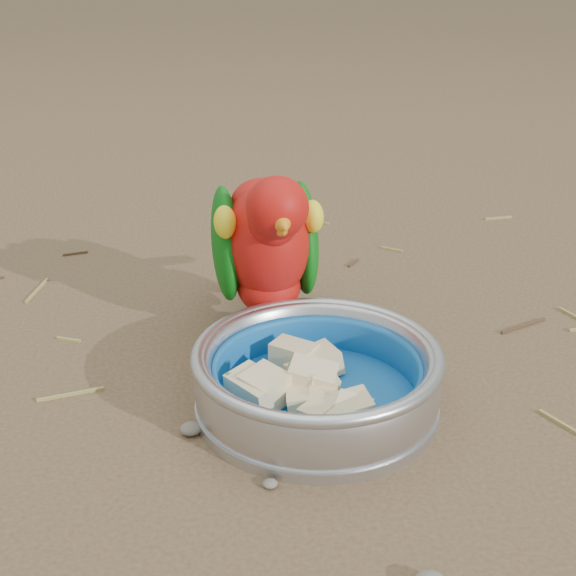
{
  "coord_description": "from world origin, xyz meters",
  "views": [
    {
      "loc": [
        -0.02,
        -0.67,
        0.4
      ],
      "look_at": [
        0.06,
        0.03,
        0.08
      ],
      "focal_mm": 50.0,
      "sensor_mm": 36.0,
      "label": 1
    }
  ],
  "objects": [
    {
      "name": "ground",
      "position": [
        0.0,
        0.0,
        0.0
      ],
      "size": [
        60.0,
        60.0,
        0.0
      ],
      "primitive_type": "plane",
      "color": "brown"
    },
    {
      "name": "food_bowl",
      "position": [
        0.08,
        -0.06,
        0.01
      ],
      "size": [
        0.22,
        0.22,
        0.02
      ],
      "primitive_type": "cylinder",
      "color": "#B2B2BA",
      "rests_on": "ground"
    },
    {
      "name": "bowl_wall",
      "position": [
        0.08,
        -0.06,
        0.04
      ],
      "size": [
        0.22,
        0.22,
        0.04
      ],
      "primitive_type": null,
      "color": "#B2B2BA",
      "rests_on": "food_bowl"
    },
    {
      "name": "fruit_wedges",
      "position": [
        0.08,
        -0.06,
        0.03
      ],
      "size": [
        0.13,
        0.13,
        0.03
      ],
      "primitive_type": null,
      "color": "beige",
      "rests_on": "food_bowl"
    },
    {
      "name": "lory_parrot",
      "position": [
        0.05,
        0.09,
        0.09
      ],
      "size": [
        0.13,
        0.24,
        0.19
      ],
      "primitive_type": null,
      "rotation": [
        0.0,
        0.0,
        -3.06
      ],
      "color": "#AE100D",
      "rests_on": "ground"
    },
    {
      "name": "ground_debris",
      "position": [
        -0.03,
        0.01,
        0.0
      ],
      "size": [
        0.9,
        0.8,
        0.01
      ],
      "primitive_type": null,
      "color": "olive",
      "rests_on": "ground"
    }
  ]
}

